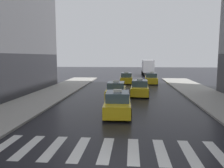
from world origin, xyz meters
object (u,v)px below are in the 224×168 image
(taxi_third, at_px, (140,88))
(box_truck, at_px, (148,67))
(taxi_lead, at_px, (118,104))
(taxi_fifth, at_px, (151,79))
(taxi_second, at_px, (116,91))
(taxi_fourth, at_px, (126,78))

(taxi_third, relative_size, box_truck, 0.61)
(taxi_lead, xyz_separation_m, taxi_fifth, (3.98, 18.53, 0.00))
(taxi_second, xyz_separation_m, taxi_fourth, (0.70, 12.62, 0.00))
(taxi_lead, bearing_deg, taxi_fourth, 89.50)
(taxi_fourth, height_order, box_truck, box_truck)
(box_truck, bearing_deg, taxi_fourth, -106.96)
(taxi_lead, distance_m, box_truck, 32.82)
(taxi_fifth, distance_m, box_truck, 14.03)
(taxi_second, bearing_deg, box_truck, 79.45)
(taxi_lead, xyz_separation_m, taxi_fourth, (0.16, 18.63, 0.00))
(taxi_fourth, relative_size, box_truck, 0.61)
(taxi_fourth, bearing_deg, box_truck, 73.04)
(taxi_fourth, distance_m, box_truck, 14.56)
(taxi_third, bearing_deg, box_truck, 84.07)
(taxi_fourth, height_order, taxi_fifth, same)
(taxi_third, relative_size, taxi_fourth, 1.01)
(taxi_fourth, bearing_deg, taxi_third, -80.86)
(taxi_second, relative_size, taxi_fourth, 0.99)
(taxi_lead, bearing_deg, taxi_second, 95.14)
(taxi_lead, xyz_separation_m, box_truck, (4.40, 32.51, 1.13))
(taxi_fourth, bearing_deg, taxi_fifth, -1.47)
(taxi_lead, relative_size, taxi_fourth, 1.00)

